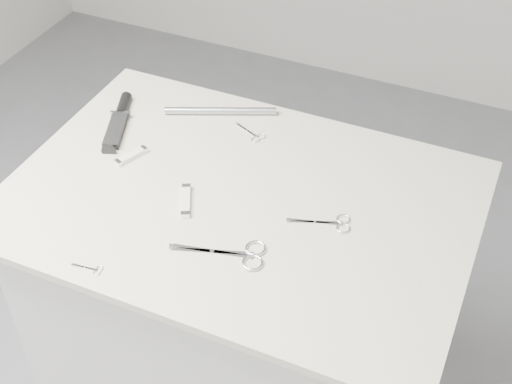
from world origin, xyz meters
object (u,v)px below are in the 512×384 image
at_px(embroidery_scissors_a, 331,223).
at_px(embroidery_scissors_b, 253,134).
at_px(large_shears, 239,254).
at_px(sheathed_knife, 119,119).
at_px(plinth, 242,332).
at_px(metal_rail, 221,111).
at_px(tiny_scissors, 91,269).
at_px(pocket_knife_b, 186,200).
at_px(pocket_knife_a, 131,156).

bearing_deg(embroidery_scissors_a, embroidery_scissors_b, 123.29).
distance_m(large_shears, sheathed_knife, 0.54).
height_order(plinth, metal_rail, metal_rail).
xyz_separation_m(plinth, large_shears, (0.07, -0.16, 0.47)).
relative_size(embroidery_scissors_b, tiny_scissors, 1.41).
relative_size(sheathed_knife, pocket_knife_b, 2.13).
distance_m(embroidery_scissors_b, tiny_scissors, 0.53).
height_order(plinth, large_shears, large_shears).
relative_size(embroidery_scissors_a, sheathed_knife, 0.63).
bearing_deg(embroidery_scissors_a, sheathed_knife, 148.77).
relative_size(plinth, pocket_knife_a, 10.88).
relative_size(pocket_knife_a, pocket_knife_b, 0.84).
height_order(embroidery_scissors_a, sheathed_knife, sheathed_knife).
xyz_separation_m(large_shears, metal_rail, (-0.24, 0.42, 0.01)).
distance_m(plinth, pocket_knife_a, 0.55).
distance_m(tiny_scissors, sheathed_knife, 0.49).
bearing_deg(tiny_scissors, pocket_knife_b, 65.62).
bearing_deg(tiny_scissors, sheathed_knife, 108.68).
bearing_deg(sheathed_knife, pocket_knife_b, -145.35).
distance_m(plinth, embroidery_scissors_b, 0.52).
distance_m(pocket_knife_b, metal_rail, 0.33).
distance_m(plinth, embroidery_scissors_a, 0.52).
bearing_deg(sheathed_knife, pocket_knife_a, -158.78).
xyz_separation_m(tiny_scissors, metal_rail, (0.00, 0.57, 0.01)).
height_order(sheathed_knife, metal_rail, sheathed_knife).
bearing_deg(tiny_scissors, metal_rail, 82.94).
bearing_deg(tiny_scissors, pocket_knife_a, 101.51).
height_order(embroidery_scissors_a, embroidery_scissors_b, same).
bearing_deg(embroidery_scissors_b, pocket_knife_a, -114.66).
distance_m(large_shears, metal_rail, 0.48).
relative_size(embroidery_scissors_a, tiny_scissors, 2.05).
height_order(embroidery_scissors_a, pocket_knife_b, pocket_knife_b).
xyz_separation_m(embroidery_scissors_a, tiny_scissors, (-0.38, -0.31, -0.00)).
distance_m(large_shears, pocket_knife_b, 0.19).
bearing_deg(sheathed_knife, plinth, -130.30).
relative_size(plinth, pocket_knife_b, 9.15).
relative_size(embroidery_scissors_a, pocket_knife_b, 1.34).
distance_m(plinth, pocket_knife_b, 0.49).
distance_m(plinth, metal_rail, 0.57).
relative_size(tiny_scissors, pocket_knife_a, 0.78).
xyz_separation_m(sheathed_knife, metal_rail, (0.21, 0.13, 0.00)).
bearing_deg(embroidery_scissors_b, embroidery_scissors_a, -14.02).
xyz_separation_m(plinth, sheathed_knife, (-0.38, 0.13, 0.48)).
bearing_deg(sheathed_knife, embroidery_scissors_a, -123.61).
bearing_deg(embroidery_scissors_b, metal_rail, -179.26).
bearing_deg(plinth, embroidery_scissors_b, 106.62).
height_order(large_shears, embroidery_scissors_b, large_shears).
bearing_deg(embroidery_scissors_a, pocket_knife_b, 173.10).
bearing_deg(large_shears, tiny_scissors, -163.89).
bearing_deg(embroidery_scissors_b, sheathed_knife, -141.63).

